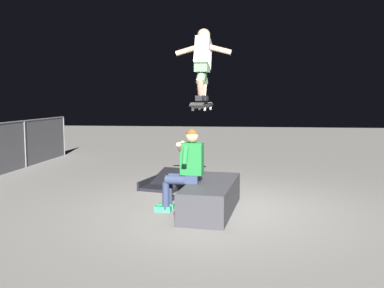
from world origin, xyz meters
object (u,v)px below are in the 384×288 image
at_px(ledge_box_main, 211,197).
at_px(kicker_ramp, 168,183).
at_px(person_sitting_on_ledge, 185,166).
at_px(skater_airborne, 203,61).
at_px(skateboard, 202,106).

xyz_separation_m(ledge_box_main, kicker_ramp, (1.84, 1.00, -0.17)).
xyz_separation_m(person_sitting_on_ledge, skater_airborne, (0.17, -0.25, 1.63)).
bearing_deg(kicker_ramp, person_sitting_on_ledge, -162.26).
distance_m(skater_airborne, kicker_ramp, 2.98).
bearing_deg(skater_airborne, ledge_box_main, -132.58).
bearing_deg(ledge_box_main, person_sitting_on_ledge, 94.41).
relative_size(person_sitting_on_ledge, kicker_ramp, 0.91).
distance_m(person_sitting_on_ledge, skateboard, 0.98).
bearing_deg(skater_airborne, kicker_ramp, 26.56).
relative_size(ledge_box_main, skater_airborne, 1.66).
distance_m(ledge_box_main, person_sitting_on_ledge, 0.63).
relative_size(person_sitting_on_ledge, skateboard, 1.26).
relative_size(person_sitting_on_ledge, skater_airborne, 1.16).
height_order(person_sitting_on_ledge, skateboard, skateboard).
height_order(ledge_box_main, person_sitting_on_ledge, person_sitting_on_ledge).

